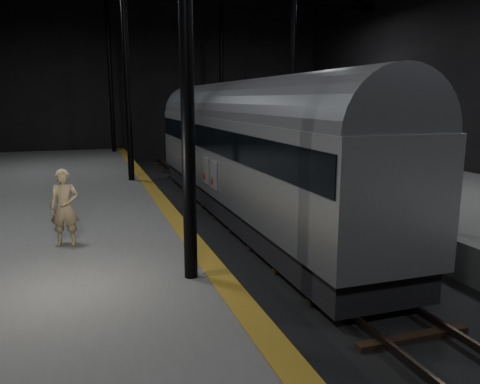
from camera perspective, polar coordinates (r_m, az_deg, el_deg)
name	(u,v)px	position (r m, az deg, el deg)	size (l,w,h in m)	color
ground	(285,247)	(14.56, 5.45, -6.69)	(44.00, 44.00, 0.00)	black
platform_left	(16,257)	(13.39, -25.61, -7.14)	(9.00, 43.80, 1.00)	#535351
platform_right	(479,213)	(18.68, 27.07, -2.29)	(9.00, 43.80, 1.00)	#535351
tactile_strip	(180,224)	(13.34, -7.38, -3.91)	(0.50, 43.80, 0.01)	olive
track	(285,245)	(14.54, 5.46, -6.43)	(2.40, 43.00, 0.24)	#3F3328
train	(243,144)	(17.66, 0.38, 5.86)	(2.83, 18.87, 5.05)	#AAAEB3
woman	(65,207)	(11.95, -20.60, -1.78)	(0.68, 0.44, 1.85)	tan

